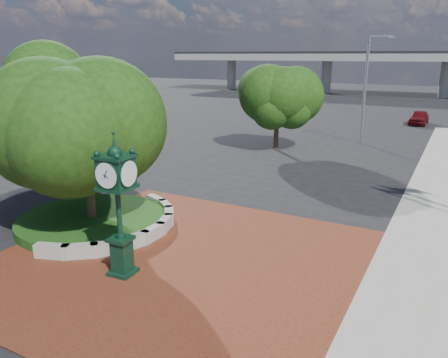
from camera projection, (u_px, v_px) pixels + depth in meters
ground at (193, 249)px, 16.12m from camera, size 200.00×200.00×0.00m
plaza at (177, 259)px, 15.27m from camera, size 12.00×12.00×0.04m
planter_wall at (135, 229)px, 17.29m from camera, size 2.96×6.77×0.54m
grass_bed at (92, 220)px, 18.36m from camera, size 6.10×6.10×0.40m
overpass at (414, 57)px, 73.55m from camera, size 90.00×12.00×7.50m
tree_planter at (85, 138)px, 17.39m from camera, size 5.20×5.20×6.33m
tree_northwest at (48, 105)px, 25.18m from camera, size 5.60×5.60×6.93m
tree_street at (277, 106)px, 32.27m from camera, size 4.40×4.40×5.45m
post_clock at (118, 200)px, 13.57m from camera, size 1.03×1.03×4.65m
parked_car at (419, 117)px, 44.84m from camera, size 1.78×4.21×1.42m
street_lamp_near at (369, 82)px, 33.93m from camera, size 1.85×0.59×8.34m
street_lamp_far at (367, 71)px, 54.36m from camera, size 1.89×0.28×8.43m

